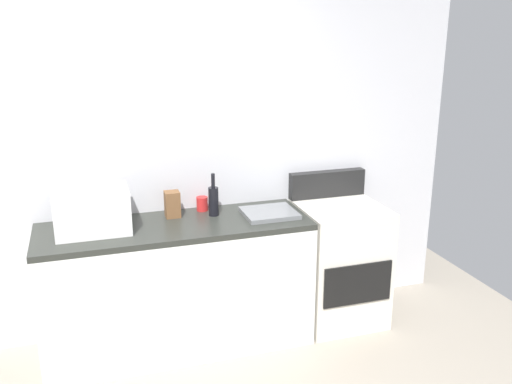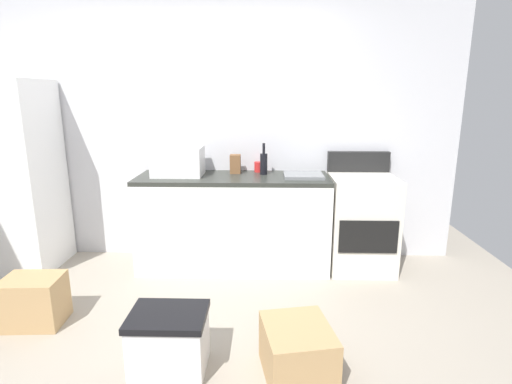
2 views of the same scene
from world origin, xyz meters
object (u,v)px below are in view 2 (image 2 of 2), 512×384
microwave (178,161)px  storage_bin (169,341)px  stove_oven (361,221)px  cardboard_box_large (297,351)px  refrigerator (15,177)px  knife_block (235,164)px  wine_bottle (264,163)px  cardboard_box_medium (34,301)px  coffee_mug (258,167)px

microwave → storage_bin: bearing=-81.0°
stove_oven → storage_bin: (-1.49, -1.56, -0.27)m
cardboard_box_large → refrigerator: bearing=149.0°
knife_block → storage_bin: bearing=-99.4°
stove_oven → wine_bottle: 1.08m
wine_bottle → knife_block: wine_bottle is taller
cardboard_box_large → cardboard_box_medium: size_ratio=1.12×
refrigerator → wine_bottle: refrigerator is taller
storage_bin → wine_bottle: bearing=71.3°
knife_block → wine_bottle: bearing=-11.9°
microwave → knife_block: microwave is taller
microwave → cardboard_box_medium: microwave is taller
cardboard_box_large → wine_bottle: bearing=97.4°
cardboard_box_large → coffee_mug: bearing=98.6°
stove_oven → cardboard_box_large: (-0.71, -1.59, -0.31)m
microwave → knife_block: size_ratio=2.56×
cardboard_box_medium → wine_bottle: bearing=35.0°
refrigerator → microwave: (1.53, 0.08, 0.14)m
wine_bottle → coffee_mug: (-0.05, 0.13, -0.06)m
wine_bottle → cardboard_box_large: size_ratio=0.66×
refrigerator → cardboard_box_medium: (0.67, -1.02, -0.71)m
wine_bottle → cardboard_box_medium: size_ratio=0.74×
coffee_mug → cardboard_box_medium: coffee_mug is taller
stove_oven → cardboard_box_medium: stove_oven is taller
cardboard_box_large → stove_oven: bearing=65.8°
coffee_mug → cardboard_box_medium: size_ratio=0.25×
wine_bottle → storage_bin: wine_bottle is taller
wine_bottle → cardboard_box_large: 1.89m
coffee_mug → cardboard_box_large: size_ratio=0.22×
stove_oven → cardboard_box_medium: bearing=-157.5°
wine_bottle → knife_block: size_ratio=1.67×
coffee_mug → cardboard_box_large: bearing=-81.4°
refrigerator → cardboard_box_large: bearing=-31.0°
coffee_mug → refrigerator: bearing=-173.3°
stove_oven → knife_block: (-1.21, 0.15, 0.52)m
knife_block → storage_bin: size_ratio=0.39×
refrigerator → cardboard_box_large: (2.56, -1.53, -0.73)m
cardboard_box_large → cardboard_box_medium: cardboard_box_medium is taller
wine_bottle → storage_bin: (-0.56, -1.64, -0.82)m
coffee_mug → knife_block: 0.24m
wine_bottle → cardboard_box_large: wine_bottle is taller
wine_bottle → stove_oven: bearing=-5.4°
stove_oven → wine_bottle: (-0.93, 0.09, 0.54)m
coffee_mug → knife_block: size_ratio=0.56×
refrigerator → wine_bottle: bearing=3.5°
cardboard_box_large → storage_bin: (-0.77, 0.03, 0.03)m
microwave → storage_bin: microwave is taller
microwave → coffee_mug: (0.75, 0.19, -0.09)m
microwave → coffee_mug: bearing=14.4°
stove_oven → microwave: 1.83m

